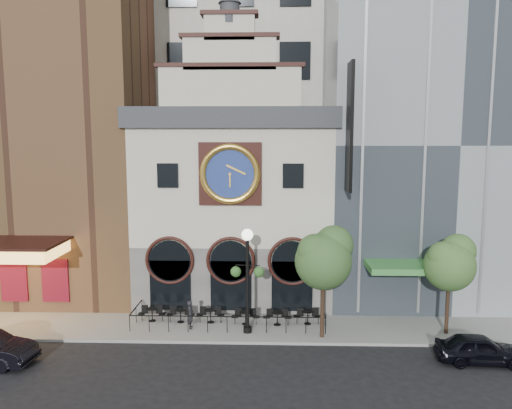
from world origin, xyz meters
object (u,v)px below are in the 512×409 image
object	(u,v)px
car_right	(480,349)
bistro_0	(152,313)
bistro_5	(308,316)
lamppost	(247,269)
bistro_1	(181,314)
pedestrian	(191,315)
bistro_2	(210,315)
bistro_4	(277,317)
tree_left	(324,257)
bistro_3	(246,316)
tree_right	(450,262)

from	to	relation	value
car_right	bistro_0	bearing A→B (deg)	78.32
bistro_5	lamppost	size ratio (longest dim) A/B	0.28
bistro_1	pedestrian	world-z (taller)	pedestrian
bistro_2	car_right	distance (m)	14.05
bistro_1	bistro_2	world-z (taller)	same
bistro_1	bistro_4	world-z (taller)	same
bistro_0	tree_left	world-z (taller)	tree_left
bistro_5	car_right	distance (m)	8.95
bistro_3	bistro_0	bearing A→B (deg)	176.39
bistro_3	car_right	size ratio (longest dim) A/B	0.39
lamppost	tree_left	bearing A→B (deg)	-4.72
bistro_3	lamppost	world-z (taller)	lamppost
bistro_3	bistro_5	xyz separation A→B (m)	(3.50, 0.16, 0.00)
bistro_4	bistro_5	bearing A→B (deg)	6.35
lamppost	tree_right	xyz separation A→B (m)	(10.75, 0.22, 0.43)
bistro_0	lamppost	xyz separation A→B (m)	(5.55, -1.47, 3.05)
bistro_4	car_right	xyz separation A→B (m)	(9.54, -4.15, 0.08)
bistro_4	bistro_5	size ratio (longest dim) A/B	1.00
bistro_0	bistro_5	world-z (taller)	same
bistro_2	pedestrian	size ratio (longest dim) A/B	1.02
bistro_3	tree_right	bearing A→B (deg)	-4.73
bistro_4	car_right	world-z (taller)	car_right
bistro_0	bistro_2	xyz separation A→B (m)	(3.37, -0.11, 0.00)
tree_left	tree_right	bearing A→B (deg)	5.88
bistro_2	bistro_5	distance (m)	5.51
bistro_3	bistro_5	distance (m)	3.51
bistro_4	bistro_1	bearing A→B (deg)	177.41
bistro_0	tree_right	size ratio (longest dim) A/B	0.29
bistro_0	bistro_2	distance (m)	3.37
bistro_3	car_right	xyz separation A→B (m)	(11.33, -4.18, 0.08)
bistro_5	bistro_3	bearing A→B (deg)	-177.42
car_right	pedestrian	world-z (taller)	pedestrian
bistro_0	tree_right	bearing A→B (deg)	-4.36
pedestrian	bistro_1	bearing A→B (deg)	35.04
bistro_2	pedestrian	world-z (taller)	pedestrian
bistro_5	lamppost	xyz separation A→B (m)	(-3.34, -1.28, 3.05)
car_right	bistro_4	bearing A→B (deg)	69.97
bistro_1	bistro_3	bearing A→B (deg)	-3.32
car_right	pedestrian	bearing A→B (deg)	79.60
bistro_0	bistro_2	size ratio (longest dim) A/B	1.00
bistro_3	bistro_2	bearing A→B (deg)	173.55
bistro_1	bistro_3	world-z (taller)	same
bistro_0	bistro_4	bearing A→B (deg)	-2.97
bistro_2	tree_right	size ratio (longest dim) A/B	0.29
bistro_0	bistro_3	xyz separation A→B (m)	(5.38, -0.34, 0.00)
bistro_0	pedestrian	world-z (taller)	pedestrian
car_right	bistro_2	bearing A→B (deg)	75.17
bistro_3	tree_left	bearing A→B (deg)	-20.90
bistro_1	tree_right	size ratio (longest dim) A/B	0.29
bistro_0	bistro_5	distance (m)	8.88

